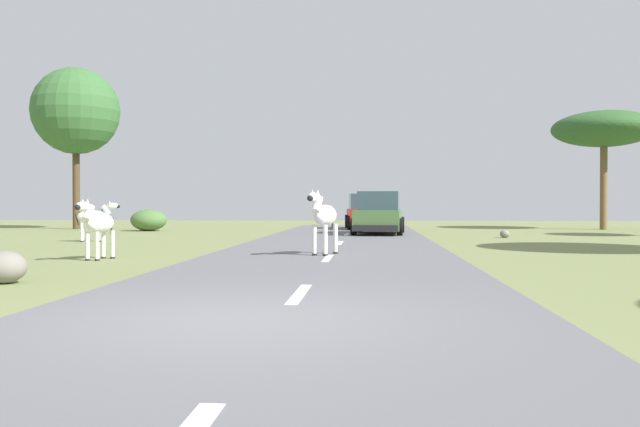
{
  "coord_description": "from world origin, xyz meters",
  "views": [
    {
      "loc": [
        1.39,
        -6.97,
        1.26
      ],
      "look_at": [
        0.06,
        10.65,
        1.02
      ],
      "focal_mm": 37.51,
      "sensor_mm": 36.0,
      "label": 1
    }
  ],
  "objects_px": {
    "car_1": "(379,214)",
    "tree_4": "(604,130)",
    "zebra_2": "(94,217)",
    "bush_2": "(149,220)",
    "zebra_0": "(324,216)",
    "car_0": "(366,213)",
    "rock_2": "(505,234)",
    "tree_3": "(76,111)",
    "zebra_1": "(98,224)",
    "rock_1": "(4,267)"
  },
  "relations": [
    {
      "from": "car_1",
      "to": "tree_4",
      "type": "xyz_separation_m",
      "value": [
        11.32,
        6.8,
        4.16
      ]
    },
    {
      "from": "zebra_2",
      "to": "bush_2",
      "type": "distance_m",
      "value": 9.18
    },
    {
      "from": "zebra_0",
      "to": "car_1",
      "type": "height_order",
      "value": "car_1"
    },
    {
      "from": "car_0",
      "to": "rock_2",
      "type": "height_order",
      "value": "car_0"
    },
    {
      "from": "tree_3",
      "to": "bush_2",
      "type": "relative_size",
      "value": 4.81
    },
    {
      "from": "tree_4",
      "to": "car_0",
      "type": "bearing_deg",
      "value": -174.7
    },
    {
      "from": "zebra_1",
      "to": "tree_3",
      "type": "relative_size",
      "value": 0.18
    },
    {
      "from": "zebra_0",
      "to": "zebra_2",
      "type": "distance_m",
      "value": 10.15
    },
    {
      "from": "zebra_2",
      "to": "car_1",
      "type": "xyz_separation_m",
      "value": [
        9.67,
        5.68,
        0.03
      ]
    },
    {
      "from": "tree_4",
      "to": "bush_2",
      "type": "bearing_deg",
      "value": -171.32
    },
    {
      "from": "zebra_2",
      "to": "tree_3",
      "type": "height_order",
      "value": "tree_3"
    },
    {
      "from": "zebra_2",
      "to": "tree_4",
      "type": "distance_m",
      "value": 24.78
    },
    {
      "from": "zebra_1",
      "to": "tree_4",
      "type": "height_order",
      "value": "tree_4"
    },
    {
      "from": "car_1",
      "to": "tree_4",
      "type": "distance_m",
      "value": 13.84
    },
    {
      "from": "tree_3",
      "to": "tree_4",
      "type": "height_order",
      "value": "tree_3"
    },
    {
      "from": "zebra_0",
      "to": "rock_1",
      "type": "distance_m",
      "value": 7.47
    },
    {
      "from": "bush_2",
      "to": "rock_1",
      "type": "distance_m",
      "value": 21.34
    },
    {
      "from": "zebra_0",
      "to": "bush_2",
      "type": "xyz_separation_m",
      "value": [
        -9.41,
        15.08,
        -0.47
      ]
    },
    {
      "from": "tree_3",
      "to": "rock_2",
      "type": "distance_m",
      "value": 22.11
    },
    {
      "from": "car_1",
      "to": "rock_1",
      "type": "relative_size",
      "value": 6.16
    },
    {
      "from": "car_0",
      "to": "zebra_0",
      "type": "bearing_deg",
      "value": 82.77
    },
    {
      "from": "car_1",
      "to": "rock_1",
      "type": "bearing_deg",
      "value": 74.65
    },
    {
      "from": "zebra_2",
      "to": "tree_3",
      "type": "xyz_separation_m",
      "value": [
        -5.64,
        11.06,
        5.18
      ]
    },
    {
      "from": "zebra_1",
      "to": "rock_1",
      "type": "relative_size",
      "value": 2.02
    },
    {
      "from": "tree_4",
      "to": "rock_1",
      "type": "xyz_separation_m",
      "value": [
        -17.51,
        -24.21,
        -4.75
      ]
    },
    {
      "from": "zebra_1",
      "to": "car_0",
      "type": "distance_m",
      "value": 19.53
    },
    {
      "from": "zebra_1",
      "to": "tree_4",
      "type": "distance_m",
      "value": 26.9
    },
    {
      "from": "rock_1",
      "to": "tree_4",
      "type": "bearing_deg",
      "value": 54.13
    },
    {
      "from": "zebra_2",
      "to": "tree_4",
      "type": "bearing_deg",
      "value": 103.87
    },
    {
      "from": "zebra_2",
      "to": "rock_2",
      "type": "height_order",
      "value": "zebra_2"
    },
    {
      "from": "tree_3",
      "to": "bush_2",
      "type": "height_order",
      "value": "tree_3"
    },
    {
      "from": "bush_2",
      "to": "tree_3",
      "type": "bearing_deg",
      "value": 156.18
    },
    {
      "from": "car_1",
      "to": "tree_3",
      "type": "distance_m",
      "value": 17.02
    },
    {
      "from": "tree_4",
      "to": "zebra_1",
      "type": "bearing_deg",
      "value": -132.17
    },
    {
      "from": "car_1",
      "to": "rock_2",
      "type": "xyz_separation_m",
      "value": [
        4.74,
        -1.87,
        -0.7
      ]
    },
    {
      "from": "zebra_0",
      "to": "zebra_1",
      "type": "distance_m",
      "value": 5.21
    },
    {
      "from": "zebra_2",
      "to": "car_1",
      "type": "distance_m",
      "value": 11.22
    },
    {
      "from": "tree_4",
      "to": "rock_1",
      "type": "distance_m",
      "value": 30.25
    },
    {
      "from": "rock_1",
      "to": "rock_2",
      "type": "bearing_deg",
      "value": 54.87
    },
    {
      "from": "car_1",
      "to": "tree_3",
      "type": "relative_size",
      "value": 0.54
    },
    {
      "from": "zebra_2",
      "to": "rock_1",
      "type": "xyz_separation_m",
      "value": [
        3.48,
        -11.72,
        -0.56
      ]
    },
    {
      "from": "zebra_1",
      "to": "rock_2",
      "type": "distance_m",
      "value": 15.77
    },
    {
      "from": "car_0",
      "to": "tree_4",
      "type": "height_order",
      "value": "tree_4"
    },
    {
      "from": "zebra_0",
      "to": "zebra_2",
      "type": "xyz_separation_m",
      "value": [
        -8.2,
        5.98,
        -0.16
      ]
    },
    {
      "from": "bush_2",
      "to": "zebra_1",
      "type": "bearing_deg",
      "value": -75.05
    },
    {
      "from": "car_0",
      "to": "rock_1",
      "type": "bearing_deg",
      "value": 72.08
    },
    {
      "from": "tree_3",
      "to": "zebra_1",
      "type": "bearing_deg",
      "value": -64.3
    },
    {
      "from": "zebra_2",
      "to": "rock_1",
      "type": "height_order",
      "value": "zebra_2"
    },
    {
      "from": "bush_2",
      "to": "rock_1",
      "type": "xyz_separation_m",
      "value": [
        4.69,
        -20.82,
        -0.25
      ]
    },
    {
      "from": "tree_4",
      "to": "car_1",
      "type": "bearing_deg",
      "value": -148.98
    }
  ]
}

